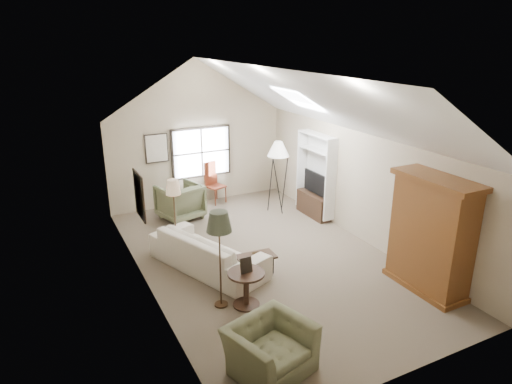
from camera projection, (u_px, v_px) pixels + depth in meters
name	position (u px, v px, depth m)	size (l,w,h in m)	color
room_shell	(265.00, 109.00, 8.73)	(5.01, 8.01, 4.00)	#685B4A
window	(201.00, 152.00, 12.69)	(1.72, 0.08, 1.42)	black
skylight	(298.00, 99.00, 10.04)	(0.80, 1.20, 0.52)	white
wall_art	(149.00, 170.00, 10.05)	(1.97, 3.71, 0.88)	black
armoire	(431.00, 235.00, 8.34)	(0.60, 1.50, 2.20)	brown
tv_alcove	(316.00, 174.00, 11.76)	(0.32, 1.30, 2.10)	white
media_console	(314.00, 205.00, 12.03)	(0.34, 1.18, 0.60)	#382316
tv_panel	(315.00, 183.00, 11.83)	(0.05, 0.90, 0.55)	black
sofa	(208.00, 251.00, 9.31)	(2.62, 1.02, 0.76)	silver
armchair_near	(270.00, 349.00, 6.45)	(1.12, 0.98, 0.73)	#696C4B
armchair_far	(180.00, 201.00, 11.81)	(0.99, 1.02, 0.93)	#5F6547
coffee_table	(256.00, 264.00, 9.14)	(0.77, 0.43, 0.40)	#331D15
bowl	(256.00, 255.00, 9.07)	(0.19, 0.19, 0.05)	#3A2818
side_table	(246.00, 289.00, 8.02)	(0.66, 0.66, 0.66)	#3C2318
side_chair	(216.00, 183.00, 12.88)	(0.45, 0.45, 1.17)	maroon
tripod_lamp	(278.00, 176.00, 12.12)	(0.57, 0.57, 1.97)	white
dark_lamp	(220.00, 259.00, 7.83)	(0.44, 0.44, 1.83)	#282C1F
tan_lamp	(175.00, 214.00, 10.05)	(0.33, 0.33, 1.64)	tan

